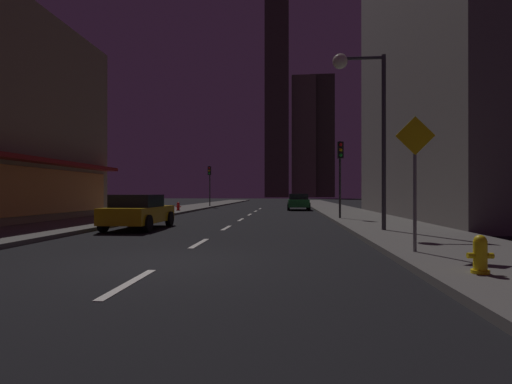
% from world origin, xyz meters
% --- Properties ---
extents(ground_plane, '(78.00, 136.00, 0.10)m').
position_xyz_m(ground_plane, '(0.00, 32.00, -0.05)').
color(ground_plane, black).
extents(sidewalk_right, '(4.00, 76.00, 0.15)m').
position_xyz_m(sidewalk_right, '(7.00, 32.00, 0.07)').
color(sidewalk_right, '#605E59').
rests_on(sidewalk_right, ground).
extents(sidewalk_left, '(4.00, 76.00, 0.15)m').
position_xyz_m(sidewalk_left, '(-7.00, 32.00, 0.07)').
color(sidewalk_left, '#605E59').
rests_on(sidewalk_left, ground).
extents(lane_marking_center, '(0.16, 33.40, 0.01)m').
position_xyz_m(lane_marking_center, '(0.00, 13.60, 0.01)').
color(lane_marking_center, silver).
rests_on(lane_marking_center, ground).
extents(building_apartment_right, '(11.00, 20.00, 21.11)m').
position_xyz_m(building_apartment_right, '(14.50, 16.00, 10.56)').
color(building_apartment_right, slate).
rests_on(building_apartment_right, ground).
extents(skyscraper_distant_tall, '(8.43, 7.76, 73.90)m').
position_xyz_m(skyscraper_distant_tall, '(-1.17, 131.56, 36.95)').
color(skyscraper_distant_tall, '#403D30').
rests_on(skyscraper_distant_tall, ground).
extents(skyscraper_distant_mid, '(8.53, 5.94, 43.47)m').
position_xyz_m(skyscraper_distant_mid, '(8.37, 133.56, 21.73)').
color(skyscraper_distant_mid, brown).
rests_on(skyscraper_distant_mid, ground).
extents(skyscraper_distant_short, '(8.74, 8.64, 44.08)m').
position_xyz_m(skyscraper_distant_short, '(15.04, 136.56, 22.04)').
color(skyscraper_distant_short, '#3B382C').
rests_on(skyscraper_distant_short, ground).
extents(skyscraper_distant_slender, '(7.74, 5.66, 45.02)m').
position_xyz_m(skyscraper_distant_slender, '(32.22, 120.19, 22.51)').
color(skyscraper_distant_slender, '#4A4637').
rests_on(skyscraper_distant_slender, ground).
extents(car_parked_near, '(1.98, 4.24, 1.45)m').
position_xyz_m(car_parked_near, '(-3.60, 7.62, 0.74)').
color(car_parked_near, gold).
rests_on(car_parked_near, ground).
extents(car_parked_far, '(1.98, 4.24, 1.45)m').
position_xyz_m(car_parked_far, '(3.60, 26.79, 0.74)').
color(car_parked_far, '#1E722D').
rests_on(car_parked_far, ground).
extents(fire_hydrant_yellow_near, '(0.42, 0.30, 0.65)m').
position_xyz_m(fire_hydrant_yellow_near, '(5.90, -1.43, 0.45)').
color(fire_hydrant_yellow_near, yellow).
rests_on(fire_hydrant_yellow_near, sidewalk_right).
extents(fire_hydrant_far_left, '(0.42, 0.30, 0.65)m').
position_xyz_m(fire_hydrant_far_left, '(-5.90, 21.66, 0.45)').
color(fire_hydrant_far_left, red).
rests_on(fire_hydrant_far_left, sidewalk_left).
extents(traffic_light_near_right, '(0.32, 0.48, 4.20)m').
position_xyz_m(traffic_light_near_right, '(5.50, 13.23, 3.19)').
color(traffic_light_near_right, '#2D2D2D').
rests_on(traffic_light_near_right, sidewalk_right).
extents(traffic_light_far_left, '(0.32, 0.48, 4.20)m').
position_xyz_m(traffic_light_far_left, '(-5.50, 31.99, 3.19)').
color(traffic_light_far_left, '#2D2D2D').
rests_on(traffic_light_far_left, sidewalk_left).
extents(street_lamp_right, '(1.96, 0.56, 6.58)m').
position_xyz_m(street_lamp_right, '(5.38, 6.48, 5.07)').
color(street_lamp_right, '#38383D').
rests_on(street_lamp_right, sidewalk_right).
extents(pedestrian_crossing_sign, '(0.91, 0.09, 3.15)m').
position_xyz_m(pedestrian_crossing_sign, '(5.60, 1.03, 2.02)').
color(pedestrian_crossing_sign, slate).
rests_on(pedestrian_crossing_sign, sidewalk_right).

